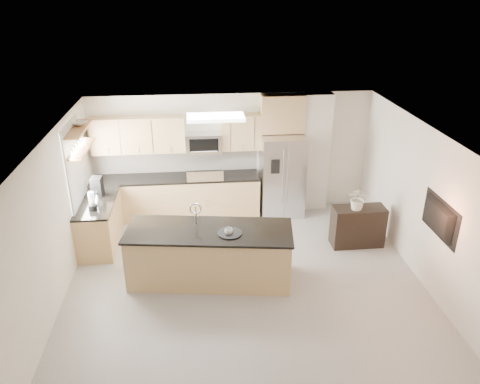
{
  "coord_description": "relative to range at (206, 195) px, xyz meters",
  "views": [
    {
      "loc": [
        -0.74,
        -6.33,
        4.74
      ],
      "look_at": [
        -0.0,
        1.3,
        1.25
      ],
      "focal_mm": 35.0,
      "sensor_mm": 36.0,
      "label": 1
    }
  ],
  "objects": [
    {
      "name": "wall_back",
      "position": [
        0.6,
        0.33,
        0.83
      ],
      "size": [
        6.0,
        0.02,
        2.6
      ],
      "primitive_type": "cube",
      "color": "beige",
      "rests_on": "floor"
    },
    {
      "name": "floor",
      "position": [
        0.6,
        -2.92,
        -0.47
      ],
      "size": [
        6.5,
        6.5,
        0.0
      ],
      "primitive_type": "plane",
      "color": "#A8A69F",
      "rests_on": "ground"
    },
    {
      "name": "blender",
      "position": [
        -2.07,
        -1.42,
        0.6
      ],
      "size": [
        0.15,
        0.15,
        0.35
      ],
      "color": "black",
      "rests_on": "left_counter"
    },
    {
      "name": "platter",
      "position": [
        0.33,
        -2.6,
        0.5
      ],
      "size": [
        0.53,
        0.53,
        0.02
      ],
      "primitive_type": "cylinder",
      "rotation": [
        0.0,
        0.0,
        -0.41
      ],
      "color": "black",
      "rests_on": "island"
    },
    {
      "name": "flower_vase",
      "position": [
        2.82,
        -1.62,
        0.66
      ],
      "size": [
        0.74,
        0.69,
        0.68
      ],
      "primitive_type": "imported",
      "rotation": [
        0.0,
        0.0,
        -0.3
      ],
      "color": "beige",
      "rests_on": "credenza"
    },
    {
      "name": "shelf_upper",
      "position": [
        -2.25,
        -0.97,
        1.85
      ],
      "size": [
        0.3,
        1.2,
        0.04
      ],
      "primitive_type": "cube",
      "color": "#99623D",
      "rests_on": "wall_left"
    },
    {
      "name": "upper_cabinets",
      "position": [
        -0.7,
        0.16,
        1.35
      ],
      "size": [
        3.5,
        0.33,
        0.75
      ],
      "color": "tan",
      "rests_on": "wall_back"
    },
    {
      "name": "credenza",
      "position": [
        2.89,
        -1.56,
        -0.07
      ],
      "size": [
        1.0,
        0.43,
        0.8
      ],
      "primitive_type": "cube",
      "rotation": [
        0.0,
        0.0,
        0.01
      ],
      "color": "black",
      "rests_on": "floor"
    },
    {
      "name": "back_counter",
      "position": [
        -0.63,
        0.01,
        -0.0
      ],
      "size": [
        3.55,
        0.66,
        1.44
      ],
      "color": "tan",
      "rests_on": "floor"
    },
    {
      "name": "refrigerator",
      "position": [
        1.66,
        -0.05,
        0.42
      ],
      "size": [
        0.92,
        0.78,
        1.78
      ],
      "color": "silver",
      "rests_on": "floor"
    },
    {
      "name": "island",
      "position": [
        -0.0,
        -2.44,
        0.01
      ],
      "size": [
        2.88,
        1.37,
        1.38
      ],
      "rotation": [
        0.0,
        0.0,
        -0.14
      ],
      "color": "tan",
      "rests_on": "floor"
    },
    {
      "name": "coffee_maker",
      "position": [
        -2.09,
        -0.78,
        0.63
      ],
      "size": [
        0.21,
        0.25,
        0.37
      ],
      "color": "black",
      "rests_on": "left_counter"
    },
    {
      "name": "window",
      "position": [
        -2.38,
        -1.07,
        1.18
      ],
      "size": [
        0.04,
        1.15,
        1.65
      ],
      "color": "white",
      "rests_on": "wall_left"
    },
    {
      "name": "wall_right",
      "position": [
        3.6,
        -2.92,
        0.83
      ],
      "size": [
        0.02,
        6.5,
        2.6
      ],
      "primitive_type": "cube",
      "color": "beige",
      "rests_on": "floor"
    },
    {
      "name": "cup",
      "position": [
        0.31,
        -2.61,
        0.54
      ],
      "size": [
        0.14,
        0.14,
        0.11
      ],
      "primitive_type": "imported",
      "rotation": [
        0.0,
        0.0,
        -0.02
      ],
      "color": "silver",
      "rests_on": "island"
    },
    {
      "name": "ceiling",
      "position": [
        0.6,
        -2.92,
        2.13
      ],
      "size": [
        6.0,
        6.5,
        0.02
      ],
      "primitive_type": "cube",
      "color": "silver",
      "rests_on": "wall_back"
    },
    {
      "name": "partition_column",
      "position": [
        2.42,
        0.18,
        0.83
      ],
      "size": [
        0.6,
        0.3,
        2.6
      ],
      "primitive_type": "cube",
      "color": "beige",
      "rests_on": "floor"
    },
    {
      "name": "kettle",
      "position": [
        -2.02,
        -1.19,
        0.55
      ],
      "size": [
        0.19,
        0.19,
        0.23
      ],
      "color": "silver",
      "rests_on": "left_counter"
    },
    {
      "name": "wall_left",
      "position": [
        -2.4,
        -2.92,
        0.83
      ],
      "size": [
        0.02,
        6.5,
        2.6
      ],
      "primitive_type": "cube",
      "color": "beige",
      "rests_on": "floor"
    },
    {
      "name": "television",
      "position": [
        3.51,
        -3.12,
        0.88
      ],
      "size": [
        0.14,
        1.08,
        0.62
      ],
      "primitive_type": "imported",
      "rotation": [
        0.0,
        0.0,
        1.57
      ],
      "color": "black",
      "rests_on": "wall_right"
    },
    {
      "name": "microwave",
      "position": [
        0.0,
        0.12,
        1.16
      ],
      "size": [
        0.76,
        0.4,
        0.4
      ],
      "color": "silver",
      "rests_on": "upper_cabinets"
    },
    {
      "name": "range",
      "position": [
        0.0,
        0.0,
        0.0
      ],
      "size": [
        0.76,
        0.64,
        1.14
      ],
      "color": "black",
      "rests_on": "floor"
    },
    {
      "name": "ceiling_fixture",
      "position": [
        0.2,
        -1.32,
        2.09
      ],
      "size": [
        1.0,
        0.5,
        0.06
      ],
      "primitive_type": "cube",
      "color": "white",
      "rests_on": "ceiling"
    },
    {
      "name": "left_counter",
      "position": [
        -2.07,
        -1.07,
        -0.01
      ],
      "size": [
        0.66,
        1.5,
        0.92
      ],
      "color": "tan",
      "rests_on": "floor"
    },
    {
      "name": "bowl",
      "position": [
        -2.25,
        -0.81,
        1.91
      ],
      "size": [
        0.46,
        0.46,
        0.09
      ],
      "primitive_type": "imported",
      "rotation": [
        0.0,
        0.0,
        -0.29
      ],
      "color": "silver",
      "rests_on": "shelf_upper"
    },
    {
      "name": "shelf_lower",
      "position": [
        -2.25,
        -0.97,
        1.48
      ],
      "size": [
        0.3,
        1.2,
        0.04
      ],
      "primitive_type": "cube",
      "color": "#99623D",
      "rests_on": "wall_left"
    }
  ]
}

